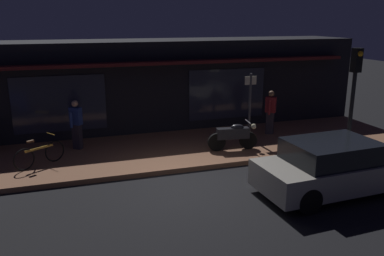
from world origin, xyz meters
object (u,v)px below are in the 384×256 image
sign_post (250,102)px  traffic_light_pole (354,87)px  bicycle_parked (40,154)px  parked_car_far (333,167)px  person_bystander (270,111)px  person_photographer (76,124)px  motorcycle (234,135)px

sign_post → traffic_light_pole: (1.85, -3.10, 0.97)m
bicycle_parked → parked_car_far: size_ratio=0.34×
person_bystander → parked_car_far: bearing=-99.9°
person_photographer → sign_post: bearing=-6.5°
bicycle_parked → traffic_light_pole: bearing=-15.1°
sign_post → person_photographer: bearing=173.5°
person_photographer → person_bystander: (7.07, -0.36, 0.00)m
person_photographer → person_bystander: size_ratio=1.00×
bicycle_parked → person_photographer: bearing=49.8°
motorcycle → traffic_light_pole: traffic_light_pole is taller
person_photographer → parked_car_far: size_ratio=0.40×
person_bystander → sign_post: 1.19m
person_bystander → sign_post: size_ratio=0.70×
motorcycle → person_photographer: 5.28m
sign_post → motorcycle: bearing=-135.8°
bicycle_parked → person_bystander: size_ratio=0.84×
motorcycle → parked_car_far: 3.82m
bicycle_parked → person_photographer: 1.84m
bicycle_parked → person_photographer: person_photographer is taller
traffic_light_pole → parked_car_far: size_ratio=0.86×
bicycle_parked → person_bystander: bearing=6.9°
person_photographer → traffic_light_pole: size_ratio=0.46×
person_photographer → parked_car_far: bearing=-40.7°
bicycle_parked → traffic_light_pole: 9.55m
motorcycle → person_bystander: bearing=33.0°
sign_post → traffic_light_pole: 3.73m
motorcycle → person_photographer: size_ratio=1.02×
bicycle_parked → person_bystander: 8.29m
parked_car_far → sign_post: bearing=92.1°
motorcycle → bicycle_parked: (-6.12, 0.37, -0.14)m
bicycle_parked → person_bystander: (8.21, 0.99, 0.52)m
person_photographer → sign_post: sign_post is taller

